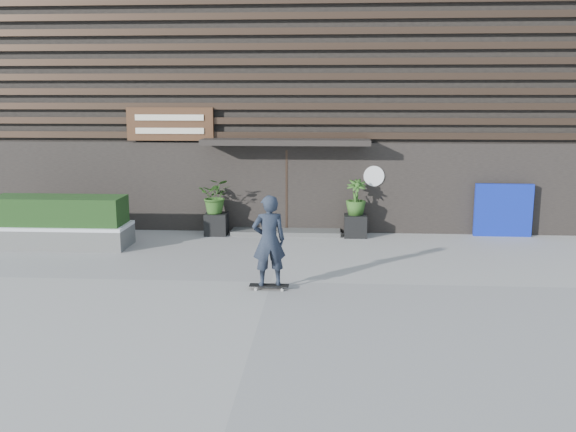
# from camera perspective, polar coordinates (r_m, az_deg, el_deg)

# --- Properties ---
(ground) EXTENTS (80.00, 80.00, 0.00)m
(ground) POSITION_cam_1_polar(r_m,az_deg,el_deg) (12.99, -1.55, -6.00)
(ground) COLOR #97948F
(ground) RESTS_ON ground
(entrance_step) EXTENTS (3.00, 0.80, 0.12)m
(entrance_step) POSITION_cam_1_polar(r_m,az_deg,el_deg) (17.42, -0.19, -1.45)
(entrance_step) COLOR #484845
(entrance_step) RESTS_ON ground
(planter_pot_left) EXTENTS (0.60, 0.60, 0.60)m
(planter_pot_left) POSITION_cam_1_polar(r_m,az_deg,el_deg) (17.40, -6.49, -0.72)
(planter_pot_left) COLOR black
(planter_pot_left) RESTS_ON ground
(bamboo_left) EXTENTS (0.86, 0.75, 0.96)m
(bamboo_left) POSITION_cam_1_polar(r_m,az_deg,el_deg) (17.26, -6.54, 1.82)
(bamboo_left) COLOR #2D591E
(bamboo_left) RESTS_ON planter_pot_left
(planter_pot_right) EXTENTS (0.60, 0.60, 0.60)m
(planter_pot_right) POSITION_cam_1_polar(r_m,az_deg,el_deg) (17.15, 6.11, -0.88)
(planter_pot_right) COLOR black
(planter_pot_right) RESTS_ON ground
(bamboo_right) EXTENTS (0.54, 0.54, 0.96)m
(bamboo_right) POSITION_cam_1_polar(r_m,az_deg,el_deg) (17.01, 6.17, 1.69)
(bamboo_right) COLOR #2D591E
(bamboo_right) RESTS_ON planter_pot_right
(raised_bed) EXTENTS (3.50, 1.20, 0.50)m
(raised_bed) POSITION_cam_1_polar(r_m,az_deg,el_deg) (16.97, -19.90, -1.77)
(raised_bed) COLOR #535350
(raised_bed) RESTS_ON ground
(snow_layer) EXTENTS (3.50, 1.20, 0.08)m
(snow_layer) POSITION_cam_1_polar(r_m,az_deg,el_deg) (16.92, -19.97, -0.81)
(snow_layer) COLOR silver
(snow_layer) RESTS_ON raised_bed
(hedge) EXTENTS (3.30, 1.00, 0.70)m
(hedge) POSITION_cam_1_polar(r_m,az_deg,el_deg) (16.85, -20.05, 0.49)
(hedge) COLOR #173513
(hedge) RESTS_ON snow_layer
(blue_tarp) EXTENTS (1.54, 0.14, 1.44)m
(blue_tarp) POSITION_cam_1_polar(r_m,az_deg,el_deg) (17.99, 18.90, 0.50)
(blue_tarp) COLOR #0B1B95
(blue_tarp) RESTS_ON ground
(building) EXTENTS (18.00, 11.00, 8.00)m
(building) POSITION_cam_1_polar(r_m,az_deg,el_deg) (22.37, 0.74, 11.40)
(building) COLOR black
(building) RESTS_ON ground
(skateboarder) EXTENTS (0.78, 0.58, 1.89)m
(skateboarder) POSITION_cam_1_polar(r_m,az_deg,el_deg) (12.26, -1.74, -2.26)
(skateboarder) COLOR black
(skateboarder) RESTS_ON ground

